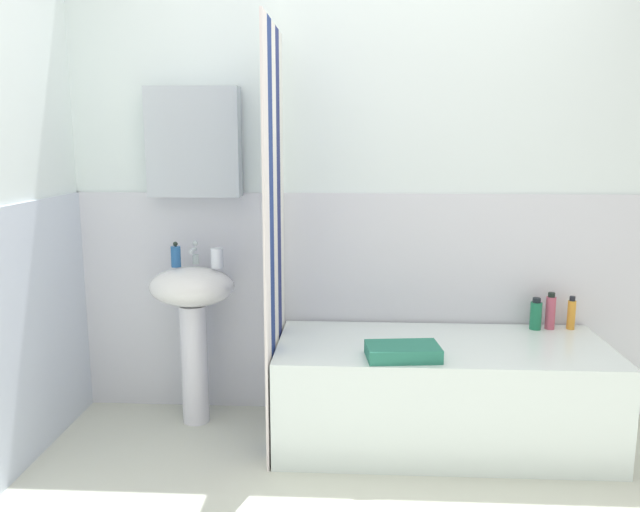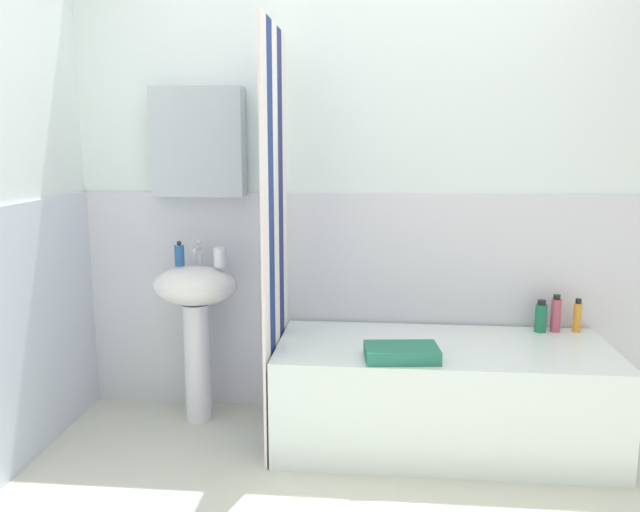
% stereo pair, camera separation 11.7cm
% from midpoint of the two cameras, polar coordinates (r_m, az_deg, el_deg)
% --- Properties ---
extents(wall_back_tiled, '(3.60, 0.18, 2.40)m').
position_cam_midpoint_polar(wall_back_tiled, '(3.40, 4.38, 4.58)').
color(wall_back_tiled, white).
rests_on(wall_back_tiled, ground_plane).
extents(sink, '(0.44, 0.34, 0.83)m').
position_cam_midpoint_polar(sink, '(3.39, -10.05, -4.64)').
color(sink, white).
rests_on(sink, ground_plane).
extents(faucet, '(0.03, 0.12, 0.12)m').
position_cam_midpoint_polar(faucet, '(3.41, -9.83, 0.33)').
color(faucet, silver).
rests_on(faucet, sink).
extents(soap_dispenser, '(0.05, 0.05, 0.13)m').
position_cam_midpoint_polar(soap_dispenser, '(3.37, -11.46, 0.09)').
color(soap_dispenser, '#255A9A').
rests_on(soap_dispenser, sink).
extents(toothbrush_cup, '(0.06, 0.06, 0.10)m').
position_cam_midpoint_polar(toothbrush_cup, '(3.31, -7.92, -0.11)').
color(toothbrush_cup, white).
rests_on(toothbrush_cup, sink).
extents(bathtub, '(1.60, 0.70, 0.51)m').
position_cam_midpoint_polar(bathtub, '(3.26, 11.86, -12.00)').
color(bathtub, white).
rests_on(bathtub, ground_plane).
extents(shower_curtain, '(0.01, 0.70, 2.00)m').
position_cam_midpoint_polar(shower_curtain, '(3.06, -2.90, 1.34)').
color(shower_curtain, white).
rests_on(shower_curtain, ground_plane).
extents(conditioner_bottle, '(0.04, 0.04, 0.18)m').
position_cam_midpoint_polar(conditioner_bottle, '(3.56, 22.85, -5.00)').
color(conditioner_bottle, orange).
rests_on(conditioner_bottle, bathtub).
extents(body_wash_bottle, '(0.05, 0.05, 0.19)m').
position_cam_midpoint_polar(body_wash_bottle, '(3.52, 21.19, -4.87)').
color(body_wash_bottle, '#C05168').
rests_on(body_wash_bottle, bathtub).
extents(shampoo_bottle, '(0.06, 0.06, 0.17)m').
position_cam_midpoint_polar(shampoo_bottle, '(3.49, 20.00, -5.14)').
color(shampoo_bottle, '#1F7850').
rests_on(shampoo_bottle, bathtub).
extents(towel_folded, '(0.35, 0.23, 0.06)m').
position_cam_midpoint_polar(towel_folded, '(2.93, 8.44, -8.54)').
color(towel_folded, '#2A7761').
rests_on(towel_folded, bathtub).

